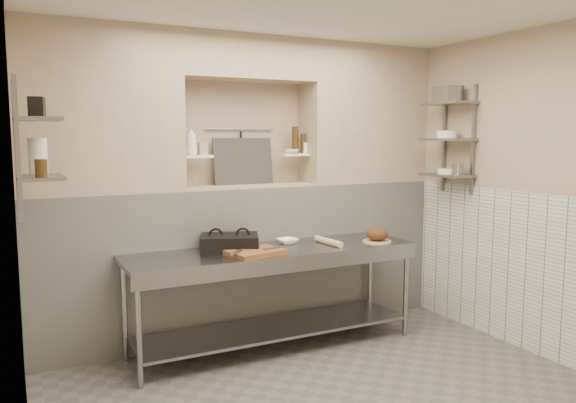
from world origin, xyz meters
TOP-DOWN VIEW (x-y plane):
  - wall_left at (-2.05, 0.00)m, footprint 0.10×3.90m
  - wall_right at (2.05, 0.00)m, footprint 0.10×3.90m
  - wall_back at (0.00, 2.00)m, footprint 4.00×0.10m
  - backwall_lower at (0.00, 1.75)m, footprint 4.00×0.40m
  - alcove_sill at (0.00, 1.75)m, footprint 1.30×0.40m
  - backwall_pillar_left at (-1.33, 1.75)m, footprint 1.35×0.40m
  - backwall_pillar_right at (1.33, 1.75)m, footprint 1.35×0.40m
  - backwall_header at (0.00, 1.75)m, footprint 1.30×0.40m
  - wainscot_left at (-1.99, 0.00)m, footprint 0.02×3.90m
  - wainscot_right at (1.99, 0.00)m, footprint 0.02×3.90m
  - alcove_shelf_left at (-0.50, 1.75)m, footprint 0.28×0.16m
  - alcove_shelf_right at (0.50, 1.75)m, footprint 0.28×0.16m
  - utensil_rail at (0.00, 1.92)m, footprint 0.70×0.02m
  - hanging_steel at (0.00, 1.90)m, footprint 0.02×0.02m
  - splash_panel at (0.00, 1.85)m, footprint 0.60×0.08m
  - shelf_rail_left_a at (-1.98, 1.25)m, footprint 0.03×0.03m
  - shelf_rail_left_b at (-1.98, 0.85)m, footprint 0.03×0.03m
  - wall_shelf_left_lower at (-1.84, 1.05)m, footprint 0.30×0.50m
  - wall_shelf_left_upper at (-1.84, 1.05)m, footprint 0.30×0.50m
  - shelf_rail_right_a at (1.98, 1.25)m, footprint 0.03×0.03m
  - shelf_rail_right_b at (1.98, 0.85)m, footprint 0.03×0.03m
  - wall_shelf_right_lower at (1.84, 1.05)m, footprint 0.30×0.50m
  - wall_shelf_right_mid at (1.84, 1.05)m, footprint 0.30×0.50m
  - wall_shelf_right_upper at (1.84, 1.05)m, footprint 0.30×0.50m
  - prep_table at (0.01, 1.18)m, footprint 2.60×0.70m
  - panini_press at (-0.35, 1.32)m, footprint 0.59×0.51m
  - cutting_board at (-0.22, 1.05)m, footprint 0.51×0.40m
  - knife_blade at (-0.05, 1.03)m, footprint 0.23×0.07m
  - tongs at (-0.41, 0.99)m, footprint 0.18×0.20m
  - mixing_bowl at (0.23, 1.35)m, footprint 0.20×0.20m
  - rolling_pin at (0.54, 1.14)m, footprint 0.09×0.38m
  - bread_board at (1.01, 1.04)m, footprint 0.26×0.26m
  - bread_loaf at (1.01, 1.04)m, footprint 0.20×0.20m
  - bottle_soap at (-0.54, 1.75)m, footprint 0.13×0.13m
  - jar_alcove at (-0.44, 1.75)m, footprint 0.07×0.07m
  - bowl_alcove at (0.46, 1.71)m, footprint 0.15×0.15m
  - condiment_a at (0.60, 1.75)m, footprint 0.05×0.05m
  - condiment_b at (0.53, 1.78)m, footprint 0.07×0.07m
  - condiment_c at (0.62, 1.74)m, footprint 0.06×0.06m
  - jug_left at (-1.84, 1.22)m, footprint 0.13×0.13m
  - jar_left at (-1.84, 0.88)m, footprint 0.08×0.08m
  - box_left_upper at (-1.84, 1.04)m, footprint 0.12×0.12m
  - bowl_right at (1.84, 1.05)m, footprint 0.18×0.18m
  - canister_right at (1.84, 0.91)m, footprint 0.11×0.11m
  - bowl_right_mid at (1.84, 1.07)m, footprint 0.20×0.20m
  - basket_right at (1.84, 1.08)m, footprint 0.21×0.25m

SIDE VIEW (x-z plane):
  - prep_table at x=0.01m, z-range 0.19..1.09m
  - backwall_lower at x=0.00m, z-range 0.00..1.40m
  - wainscot_left at x=-1.99m, z-range 0.00..1.40m
  - wainscot_right at x=1.99m, z-range 0.00..1.40m
  - bread_board at x=1.01m, z-range 0.90..0.92m
  - cutting_board at x=-0.22m, z-range 0.90..0.94m
  - mixing_bowl at x=0.23m, z-range 0.90..0.95m
  - rolling_pin at x=0.54m, z-range 0.90..0.96m
  - knife_blade at x=-0.05m, z-range 0.95..0.95m
  - tongs at x=-0.41m, z-range 0.95..0.97m
  - panini_press at x=-0.35m, z-range 0.90..1.03m
  - bread_loaf at x=1.01m, z-range 0.92..1.04m
  - wall_left at x=-2.05m, z-range 0.00..2.80m
  - wall_right at x=2.05m, z-range 0.00..2.80m
  - wall_back at x=0.00m, z-range 0.00..2.80m
  - alcove_sill at x=0.00m, z-range 1.40..1.42m
  - wall_shelf_right_lower at x=1.84m, z-range 1.49..1.51m
  - bowl_right at x=1.84m, z-range 1.51..1.57m
  - canister_right at x=1.84m, z-range 1.51..1.62m
  - wall_shelf_left_lower at x=-1.84m, z-range 1.59..1.61m
  - splash_panel at x=0.00m, z-range 1.42..1.86m
  - jar_left at x=-1.84m, z-range 1.61..1.73m
  - alcove_shelf_left at x=-0.50m, z-range 1.69..1.71m
  - alcove_shelf_right at x=0.50m, z-range 1.69..1.71m
  - bowl_alcove at x=0.46m, z-range 1.71..1.76m
  - jug_left at x=-1.84m, z-range 1.61..1.87m
  - condiment_c at x=0.62m, z-range 1.71..1.82m
  - jar_alcove at x=-0.44m, z-range 1.71..1.82m
  - hanging_steel at x=0.00m, z-range 1.63..1.93m
  - shelf_rail_left_a at x=-1.98m, z-range 1.33..2.27m
  - shelf_rail_left_b at x=-1.98m, z-range 1.33..2.27m
  - condiment_a at x=0.60m, z-range 1.71..1.91m
  - bottle_soap at x=-0.54m, z-range 1.71..1.98m
  - condiment_b at x=0.53m, z-range 1.71..1.98m
  - shelf_rail_right_a at x=1.98m, z-range 1.33..2.38m
  - shelf_rail_right_b at x=1.98m, z-range 1.33..2.38m
  - wall_shelf_right_mid at x=1.84m, z-range 1.84..1.86m
  - bowl_right_mid at x=1.84m, z-range 1.86..1.94m
  - utensil_rail at x=0.00m, z-range 1.94..1.96m
  - wall_shelf_left_upper at x=-1.84m, z-range 1.99..2.01m
  - box_left_upper at x=-1.84m, z-range 2.01..2.15m
  - backwall_pillar_left at x=-1.33m, z-range 1.40..2.80m
  - backwall_pillar_right at x=1.33m, z-range 1.40..2.80m
  - wall_shelf_right_upper at x=1.84m, z-range 2.19..2.21m
  - basket_right at x=1.84m, z-range 2.21..2.37m
  - backwall_header at x=0.00m, z-range 2.40..2.80m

